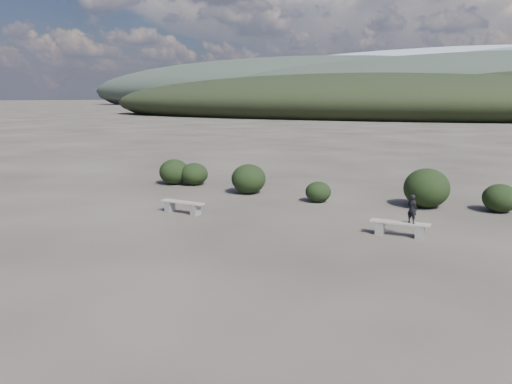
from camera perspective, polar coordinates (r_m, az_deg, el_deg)
The scene contains 11 objects.
ground at distance 12.46m, azimuth -7.28°, elevation -7.68°, with size 1200.00×1200.00×0.00m, color #322C26.
bench_left at distance 17.30m, azimuth -8.41°, elevation -1.61°, with size 1.66×0.42×0.41m.
bench_right at distance 14.90m, azimuth 16.10°, elevation -3.92°, with size 1.69×0.44×0.42m.
seated_person at distance 14.74m, azimuth 17.41°, elevation -1.85°, with size 0.30×0.20×0.83m, color black.
shrub_a at distance 22.80m, azimuth -7.08°, elevation 2.06°, with size 1.24×1.24×1.01m, color black.
shrub_b at distance 20.62m, azimuth -0.85°, elevation 1.51°, with size 1.42×1.42×1.22m, color black.
shrub_c at distance 19.10m, azimuth 7.12°, elevation 0.02°, with size 0.98×0.98×0.78m, color black.
shrub_d at distance 18.99m, azimuth 18.91°, elevation 0.43°, with size 1.62×1.62×1.42m, color black.
shrub_e at distance 19.24m, azimuth 26.12°, elevation -0.63°, with size 1.18×1.18×0.98m, color black.
shrub_f at distance 23.14m, azimuth -9.33°, elevation 2.30°, with size 1.36×1.36×1.15m, color black.
mountain_ridges at distance 349.19m, azimuth 24.79°, elevation 10.93°, with size 500.00×400.00×56.00m.
Camera 1 is at (6.65, -9.78, 3.92)m, focal length 35.00 mm.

